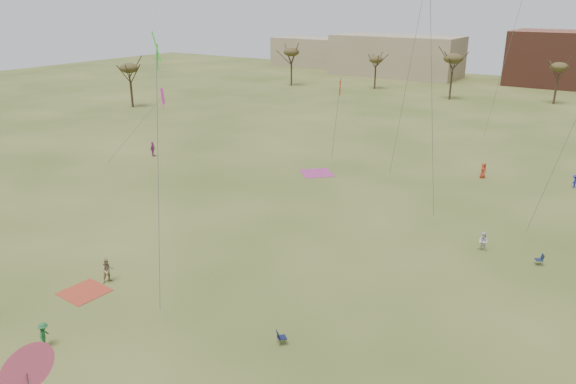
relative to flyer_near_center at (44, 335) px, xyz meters
The scene contains 16 objects.
ground 7.37m from the flyer_near_center, 41.27° to the left, with size 260.00×260.00×0.00m, color #364B17.
flyer_near_center is the anchor object (origin of this frame).
spectator_fore_b 7.68m from the flyer_near_center, 113.97° to the left, with size 0.88×0.68×1.80m, color #9B8E63.
spectator_mid_d 40.13m from the flyer_near_center, 128.02° to the left, with size 1.09×0.46×1.87m, color #AA468F.
spectator_mid_e 31.86m from the flyer_near_center, 56.76° to the left, with size 0.76×0.59×1.57m, color silver.
flyer_far_b 47.29m from the flyer_near_center, 74.75° to the left, with size 0.84×0.54×1.71m, color #B9351F.
flyer_far_c 52.06m from the flyer_near_center, 65.76° to the left, with size 0.92×0.53×1.43m, color #21279A.
blanket_red 6.18m from the flyer_near_center, 123.15° to the left, with size 2.74×2.74×0.03m, color #B23A23.
blanket_plum 37.10m from the flyer_near_center, 95.87° to the left, with size 3.39×3.39×0.03m, color #A8337A.
camp_chair_center 13.52m from the flyer_near_center, 34.64° to the left, with size 0.73×0.74×0.87m.
camp_chair_right 34.21m from the flyer_near_center, 50.76° to the left, with size 0.71×0.69×0.87m.
kites_aloft 39.85m from the flyer_near_center, 77.52° to the left, with size 62.41×71.56×24.53m.
tree_line 84.24m from the flyer_near_center, 88.18° to the left, with size 117.44×49.32×8.91m.
building_tan 123.48m from the flyer_near_center, 103.82° to the left, with size 32.00×14.00×10.00m, color #937F60.
building_brick 125.39m from the flyer_near_center, 85.19° to the left, with size 26.00×16.00×12.00m, color brown.
building_tan_west 140.13m from the flyer_near_center, 115.13° to the left, with size 20.00×12.00×8.00m, color #937F60.
Camera 1 is at (20.65, -19.23, 18.83)m, focal length 33.98 mm.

